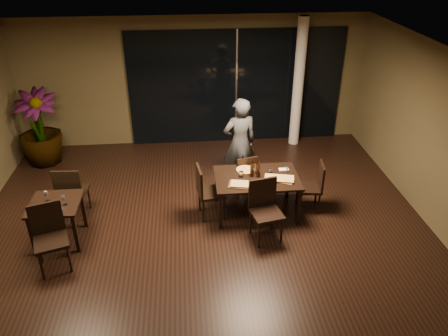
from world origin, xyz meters
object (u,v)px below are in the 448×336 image
chair_side_near (49,233)px  diner (240,143)px  chair_side_far (71,190)px  bottle_b (259,169)px  chair_main_right (314,184)px  bottle_a (252,168)px  main_table (257,181)px  bottle_c (257,167)px  side_table (56,209)px  chair_main_far (245,173)px  chair_main_left (206,189)px  chair_main_near (265,206)px  potted_plant (39,128)px

chair_side_near → diner: (3.19, 2.17, 0.33)m
chair_side_far → bottle_b: (3.33, -0.13, 0.33)m
chair_main_right → chair_side_near: bearing=-68.0°
diner → bottle_a: (0.09, -1.03, -0.01)m
main_table → bottle_c: size_ratio=4.96×
side_table → bottle_a: (3.32, 0.54, 0.29)m
chair_side_near → bottle_a: (3.28, 1.15, 0.32)m
chair_main_far → chair_main_left: bearing=24.9°
side_table → chair_side_far: chair_side_far is taller
chair_main_right → bottle_b: 1.11m
chair_main_right → chair_side_near: 4.57m
chair_main_near → chair_main_left: 1.14m
chair_main_left → bottle_c: (0.93, 0.14, 0.34)m
chair_main_far → bottle_b: (0.15, -0.58, 0.41)m
chair_main_far → chair_main_left: (-0.78, -0.62, 0.07)m
main_table → bottle_c: (0.02, 0.11, 0.23)m
chair_main_left → chair_side_near: bearing=106.0°
bottle_a → bottle_c: 0.13m
chair_main_right → chair_side_near: (-4.43, -1.12, 0.06)m
chair_main_right → diner: (-1.25, 1.05, 0.39)m
bottle_b → chair_main_near: bearing=-90.1°
main_table → chair_side_near: (-3.36, -1.10, -0.08)m
chair_side_near → bottle_a: bearing=1.1°
side_table → chair_side_near: chair_side_near is taller
side_table → potted_plant: 3.06m
main_table → bottle_b: bearing=23.7°
chair_main_far → chair_main_right: bearing=141.1°
main_table → potted_plant: potted_plant is taller
diner → bottle_a: diner is taller
chair_main_near → chair_side_far: 3.43m
side_table → bottle_a: 3.37m
bottle_a → bottle_b: size_ratio=1.04×
diner → bottle_b: diner is taller
chair_main_near → potted_plant: 5.40m
diner → chair_main_right: bearing=127.4°
side_table → diner: size_ratio=0.43×
chair_main_right → bottle_c: (-1.05, 0.10, 0.37)m
bottle_b → chair_main_right: bearing=0.3°
chair_main_left → chair_side_far: 2.40m
chair_main_right → chair_main_near: bearing=-48.0°
side_table → chair_main_near: size_ratio=0.76×
chair_side_far → bottle_c: size_ratio=3.44×
side_table → bottle_c: (3.42, 0.61, 0.28)m
chair_side_near → chair_main_near: bearing=-11.3°
chair_main_left → diner: diner is taller
diner → bottle_b: (0.20, -1.06, -0.02)m
chair_main_left → bottle_b: 1.00m
chair_side_far → potted_plant: 2.51m
potted_plant → bottle_a: potted_plant is taller
chair_main_right → chair_side_near: size_ratio=0.89×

